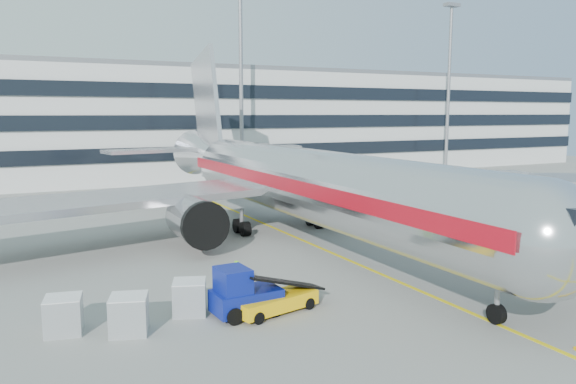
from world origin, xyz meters
name	(u,v)px	position (x,y,z in m)	size (l,w,h in m)	color
ground	(386,277)	(0.00, 0.00, 0.00)	(180.00, 180.00, 0.00)	gray
lead_in_line	(304,241)	(0.00, 10.00, 0.01)	(0.25, 70.00, 0.01)	yellow
main_jet	(293,180)	(0.00, 11.72, 4.23)	(50.95, 48.70, 16.06)	silver
terminal	(150,122)	(0.00, 57.95, 7.80)	(150.00, 24.25, 15.60)	silver
light_mast_centre	(241,67)	(8.00, 42.00, 14.88)	(2.40, 1.20, 25.45)	gray
light_mast_east	(449,75)	(42.00, 42.00, 14.88)	(2.40, 1.20, 25.45)	gray
belt_loader	(275,300)	(-8.07, -2.43, 0.58)	(4.41, 2.38, 2.06)	yellow
baggage_tug	(242,294)	(-9.59, -2.14, 1.00)	(3.16, 2.13, 2.30)	navy
cargo_container_left	(64,315)	(-17.05, -0.70, 0.79)	(1.72, 1.72, 1.56)	#BABDC2
cargo_container_right	(129,314)	(-14.59, -1.92, 0.81)	(1.90, 1.90, 1.61)	#BABDC2
cargo_container_front	(190,297)	(-11.66, -0.83, 0.79)	(1.88, 1.88, 1.56)	#BABDC2
ramp_worker	(238,276)	(-8.45, 1.37, 0.79)	(0.58, 0.38, 1.59)	#76E117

